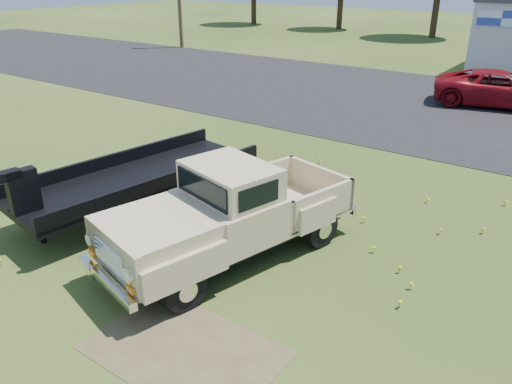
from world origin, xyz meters
TOP-DOWN VIEW (x-y plane):
  - ground at (0.00, 0.00)m, footprint 140.00×140.00m
  - asphalt_lot at (0.00, 15.00)m, footprint 90.00×14.00m
  - dirt_patch_a at (1.50, -3.00)m, footprint 3.00×2.00m
  - dirt_patch_b at (-2.00, 3.50)m, footprint 2.20×1.60m
  - vintage_pickup_truck at (0.33, -0.27)m, footprint 3.59×6.11m
  - flatbed_trailer at (-3.05, 0.27)m, footprint 3.30×7.06m
  - red_pickup at (2.14, 16.63)m, footprint 5.95×3.68m

SIDE VIEW (x-z plane):
  - ground at x=0.00m, z-range 0.00..0.00m
  - asphalt_lot at x=0.00m, z-range -0.01..0.01m
  - dirt_patch_a at x=1.50m, z-range -0.01..0.01m
  - dirt_patch_b at x=-2.00m, z-range -0.01..0.01m
  - red_pickup at x=2.14m, z-range 0.00..1.54m
  - flatbed_trailer at x=-3.05m, z-range 0.00..1.85m
  - vintage_pickup_truck at x=0.33m, z-range 0.00..2.08m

